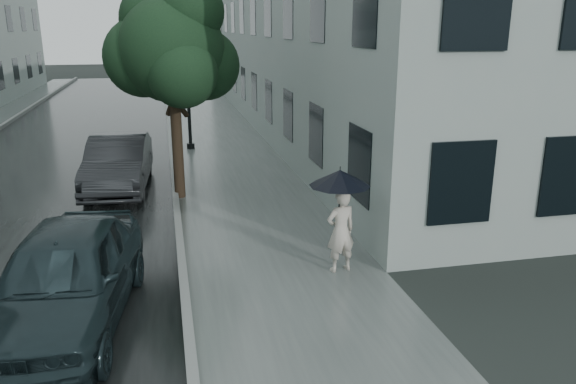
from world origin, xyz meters
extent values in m
plane|color=black|center=(0.00, 0.00, 0.00)|extent=(120.00, 120.00, 0.00)
cube|color=slate|center=(0.25, 12.00, 0.00)|extent=(3.50, 60.00, 0.01)
cube|color=slate|center=(-1.57, 12.00, 0.07)|extent=(0.15, 60.00, 0.15)
cube|color=black|center=(-5.08, 12.00, 0.00)|extent=(6.85, 60.00, 0.00)
cube|color=gray|center=(5.50, 19.50, 4.50)|extent=(7.00, 36.00, 9.00)
cube|color=black|center=(2.02, 19.50, 4.50)|extent=(0.08, 32.40, 7.20)
cube|color=black|center=(-10.32, 30.00, 4.00)|extent=(0.08, 16.20, 6.40)
imported|color=beige|center=(1.20, 1.77, 0.76)|extent=(0.61, 0.47, 1.51)
cylinder|color=black|center=(1.16, 1.75, 1.31)|extent=(0.02, 0.02, 0.60)
cone|color=black|center=(1.16, 1.75, 1.74)|extent=(1.09, 1.09, 0.28)
cylinder|color=black|center=(1.16, 1.75, 1.90)|extent=(0.02, 0.02, 0.08)
cylinder|color=black|center=(1.16, 1.75, 0.98)|extent=(0.03, 0.03, 0.06)
cylinder|color=#332619|center=(-1.45, 6.97, 1.36)|extent=(0.27, 0.27, 2.72)
sphere|color=#19391C|center=(-1.45, 6.97, 3.69)|extent=(2.53, 2.53, 2.53)
sphere|color=#19391C|center=(-0.66, 7.26, 3.30)|extent=(1.75, 1.75, 1.75)
sphere|color=#19391C|center=(-2.13, 7.37, 3.50)|extent=(1.95, 1.95, 1.95)
sphere|color=#19391C|center=(-1.26, 6.29, 3.20)|extent=(1.65, 1.65, 1.65)
sphere|color=#19391C|center=(-1.74, 7.56, 4.38)|extent=(1.85, 1.85, 1.85)
sphere|color=#19391C|center=(-0.97, 6.78, 4.57)|extent=(1.57, 1.57, 1.57)
cylinder|color=black|center=(-0.88, 12.84, 2.59)|extent=(0.12, 0.12, 5.18)
cylinder|color=black|center=(-0.88, 12.84, 0.10)|extent=(0.28, 0.28, 0.20)
imported|color=black|center=(-3.27, 0.84, 0.75)|extent=(2.29, 4.56, 1.49)
imported|color=black|center=(-3.01, 8.14, 0.71)|extent=(1.71, 4.33, 1.40)
camera|label=1|loc=(-1.71, -7.12, 4.27)|focal=35.00mm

